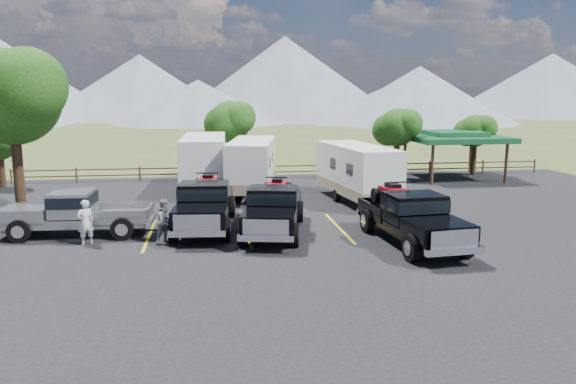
{
  "coord_description": "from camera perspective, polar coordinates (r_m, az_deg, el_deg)",
  "views": [
    {
      "loc": [
        -3.55,
        -19.02,
        5.84
      ],
      "look_at": [
        -0.18,
        4.4,
        1.6
      ],
      "focal_mm": 35.0,
      "sensor_mm": 36.0,
      "label": 1
    }
  ],
  "objects": [
    {
      "name": "tree_ne_a",
      "position": [
        38.22,
        11.02,
        6.44
      ],
      "size": [
        3.11,
        2.92,
        4.76
      ],
      "color": "black",
      "rests_on": "ground"
    },
    {
      "name": "trailer_left",
      "position": [
        33.15,
        -8.5,
        2.94
      ],
      "size": [
        2.72,
        9.35,
        3.25
      ],
      "rotation": [
        0.0,
        0.0,
        -0.04
      ],
      "color": "white",
      "rests_on": "asphalt_lot"
    },
    {
      "name": "trailer_right",
      "position": [
        30.0,
        7.01,
        1.99
      ],
      "size": [
        3.1,
        8.7,
        3.01
      ],
      "rotation": [
        0.0,
        0.0,
        0.13
      ],
      "color": "white",
      "rests_on": "asphalt_lot"
    },
    {
      "name": "tree_ne_b",
      "position": [
        41.49,
        18.44,
        5.9
      ],
      "size": [
        2.77,
        2.59,
        4.27
      ],
      "color": "black",
      "rests_on": "ground"
    },
    {
      "name": "tree_north",
      "position": [
        38.11,
        -5.95,
        7.09
      ],
      "size": [
        3.46,
        3.24,
        5.25
      ],
      "color": "black",
      "rests_on": "ground"
    },
    {
      "name": "trailer_center",
      "position": [
        32.18,
        -3.68,
        2.67
      ],
      "size": [
        3.49,
        8.92,
        3.08
      ],
      "rotation": [
        0.0,
        0.0,
        -0.17
      ],
      "color": "white",
      "rests_on": "asphalt_lot"
    },
    {
      "name": "stall_lines",
      "position": [
        24.0,
        0.55,
        -3.81
      ],
      "size": [
        12.12,
        5.5,
        0.01
      ],
      "color": "gold",
      "rests_on": "asphalt_lot"
    },
    {
      "name": "ground",
      "position": [
        20.21,
        2.29,
        -6.65
      ],
      "size": [
        320.0,
        320.0,
        0.0
      ],
      "primitive_type": "plane",
      "color": "#414C20",
      "rests_on": "ground"
    },
    {
      "name": "pavilion",
      "position": [
        39.75,
        16.5,
        5.34
      ],
      "size": [
        6.2,
        6.2,
        3.22
      ],
      "color": "#523523",
      "rests_on": "ground"
    },
    {
      "name": "rig_right",
      "position": [
        22.16,
        12.38,
        -2.41
      ],
      "size": [
        2.78,
        6.79,
        2.21
      ],
      "rotation": [
        0.0,
        0.0,
        0.08
      ],
      "color": "black",
      "rests_on": "asphalt_lot"
    },
    {
      "name": "rig_center",
      "position": [
        23.34,
        -1.45,
        -1.61
      ],
      "size": [
        3.35,
        6.75,
        2.16
      ],
      "rotation": [
        0.0,
        0.0,
        -0.21
      ],
      "color": "black",
      "rests_on": "asphalt_lot"
    },
    {
      "name": "rig_left",
      "position": [
        24.29,
        -8.43,
        -1.16
      ],
      "size": [
        2.83,
        6.87,
        2.24
      ],
      "rotation": [
        0.0,
        0.0,
        -0.09
      ],
      "color": "black",
      "rests_on": "asphalt_lot"
    },
    {
      "name": "asphalt_lot",
      "position": [
        23.05,
        0.93,
        -4.47
      ],
      "size": [
        44.0,
        34.0,
        0.04
      ],
      "primitive_type": "cube",
      "color": "black",
      "rests_on": "ground"
    },
    {
      "name": "tree_big_nw",
      "position": [
        29.45,
        -26.31,
        8.65
      ],
      "size": [
        5.54,
        5.18,
        7.84
      ],
      "color": "black",
      "rests_on": "ground"
    },
    {
      "name": "rail_fence",
      "position": [
        38.28,
        0.21,
        2.3
      ],
      "size": [
        36.12,
        0.12,
        1.0
      ],
      "color": "#523523",
      "rests_on": "ground"
    },
    {
      "name": "mountain_range",
      "position": [
        125.07,
        -10.26,
        10.93
      ],
      "size": [
        209.0,
        71.0,
        20.0
      ],
      "color": "slate",
      "rests_on": "ground"
    },
    {
      "name": "person_b",
      "position": [
        22.16,
        -12.33,
        -2.92
      ],
      "size": [
        1.07,
        1.06,
        1.74
      ],
      "primitive_type": "imported",
      "rotation": [
        0.0,
        0.0,
        0.73
      ],
      "color": "slate",
      "rests_on": "asphalt_lot"
    },
    {
      "name": "person_a",
      "position": [
        22.79,
        -19.88,
        -2.92
      ],
      "size": [
        0.77,
        0.68,
        1.76
      ],
      "primitive_type": "imported",
      "rotation": [
        0.0,
        0.0,
        3.66
      ],
      "color": "silver",
      "rests_on": "asphalt_lot"
    },
    {
      "name": "pickup_silver",
      "position": [
        24.4,
        -20.6,
        -1.95
      ],
      "size": [
        6.21,
        2.39,
        1.84
      ],
      "rotation": [
        0.0,
        0.0,
        -1.62
      ],
      "color": "gray",
      "rests_on": "asphalt_lot"
    }
  ]
}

